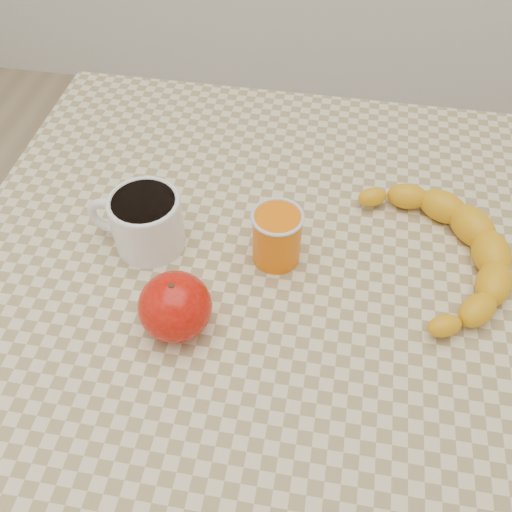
% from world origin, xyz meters
% --- Properties ---
extents(ground, '(3.00, 3.00, 0.00)m').
position_xyz_m(ground, '(0.00, 0.00, 0.00)').
color(ground, tan).
rests_on(ground, ground).
extents(table, '(0.80, 0.80, 0.75)m').
position_xyz_m(table, '(0.00, 0.00, 0.66)').
color(table, beige).
rests_on(table, ground).
extents(coffee_mug, '(0.13, 0.10, 0.08)m').
position_xyz_m(coffee_mug, '(-0.15, 0.02, 0.79)').
color(coffee_mug, white).
rests_on(coffee_mug, table).
extents(orange_juice_glass, '(0.07, 0.07, 0.08)m').
position_xyz_m(orange_juice_glass, '(0.02, 0.02, 0.79)').
color(orange_juice_glass, orange).
rests_on(orange_juice_glass, table).
extents(apple, '(0.10, 0.10, 0.08)m').
position_xyz_m(apple, '(-0.08, -0.11, 0.79)').
color(apple, '#A10805').
rests_on(apple, table).
extents(banana, '(0.35, 0.40, 0.05)m').
position_xyz_m(banana, '(0.23, 0.05, 0.77)').
color(banana, gold).
rests_on(banana, table).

